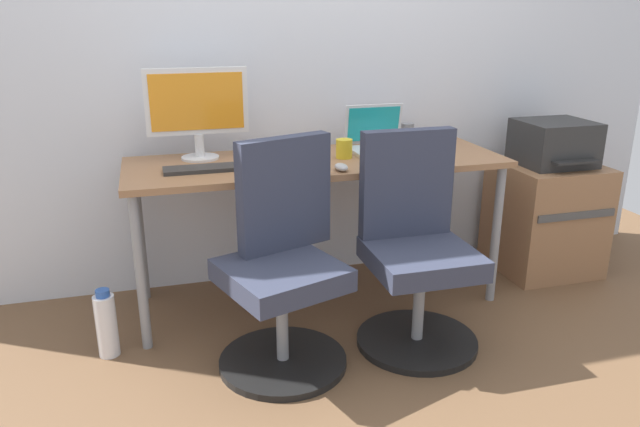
{
  "coord_description": "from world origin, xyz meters",
  "views": [
    {
      "loc": [
        -0.77,
        -2.75,
        1.43
      ],
      "look_at": [
        0.0,
        -0.05,
        0.48
      ],
      "focal_mm": 34.04,
      "sensor_mm": 36.0,
      "label": 1
    }
  ],
  "objects_px": {
    "office_chair_right": "(415,251)",
    "open_laptop": "(378,139)",
    "printer": "(554,143)",
    "water_bottle_on_floor": "(106,324)",
    "coffee_mug": "(344,149)",
    "desktop_monitor": "(197,107)",
    "side_cabinet": "(545,217)",
    "office_chair_left": "(283,267)"
  },
  "relations": [
    {
      "from": "water_bottle_on_floor",
      "to": "open_laptop",
      "type": "height_order",
      "value": "open_laptop"
    },
    {
      "from": "water_bottle_on_floor",
      "to": "desktop_monitor",
      "type": "bearing_deg",
      "value": 42.74
    },
    {
      "from": "open_laptop",
      "to": "coffee_mug",
      "type": "distance_m",
      "value": 0.25
    },
    {
      "from": "desktop_monitor",
      "to": "coffee_mug",
      "type": "xyz_separation_m",
      "value": [
        0.68,
        -0.17,
        -0.2
      ]
    },
    {
      "from": "side_cabinet",
      "to": "water_bottle_on_floor",
      "type": "xyz_separation_m",
      "value": [
        -2.37,
        -0.31,
        -0.16
      ]
    },
    {
      "from": "water_bottle_on_floor",
      "to": "desktop_monitor",
      "type": "xyz_separation_m",
      "value": [
        0.48,
        0.44,
        0.85
      ]
    },
    {
      "from": "office_chair_right",
      "to": "open_laptop",
      "type": "xyz_separation_m",
      "value": [
        0.05,
        0.61,
        0.37
      ]
    },
    {
      "from": "printer",
      "to": "coffee_mug",
      "type": "bearing_deg",
      "value": -178.09
    },
    {
      "from": "office_chair_right",
      "to": "open_laptop",
      "type": "bearing_deg",
      "value": 85.35
    },
    {
      "from": "water_bottle_on_floor",
      "to": "coffee_mug",
      "type": "xyz_separation_m",
      "value": [
        1.15,
        0.27,
        0.64
      ]
    },
    {
      "from": "printer",
      "to": "open_laptop",
      "type": "relative_size",
      "value": 1.29
    },
    {
      "from": "side_cabinet",
      "to": "desktop_monitor",
      "type": "height_order",
      "value": "desktop_monitor"
    },
    {
      "from": "side_cabinet",
      "to": "coffee_mug",
      "type": "distance_m",
      "value": 1.31
    },
    {
      "from": "office_chair_left",
      "to": "coffee_mug",
      "type": "distance_m",
      "value": 0.74
    },
    {
      "from": "side_cabinet",
      "to": "printer",
      "type": "distance_m",
      "value": 0.43
    },
    {
      "from": "printer",
      "to": "water_bottle_on_floor",
      "type": "xyz_separation_m",
      "value": [
        -2.37,
        -0.31,
        -0.59
      ]
    },
    {
      "from": "office_chair_left",
      "to": "water_bottle_on_floor",
      "type": "relative_size",
      "value": 3.03
    },
    {
      "from": "printer",
      "to": "water_bottle_on_floor",
      "type": "height_order",
      "value": "printer"
    },
    {
      "from": "desktop_monitor",
      "to": "open_laptop",
      "type": "xyz_separation_m",
      "value": [
        0.9,
        -0.05,
        -0.19
      ]
    },
    {
      "from": "office_chair_right",
      "to": "side_cabinet",
      "type": "height_order",
      "value": "office_chair_right"
    },
    {
      "from": "office_chair_left",
      "to": "office_chair_right",
      "type": "relative_size",
      "value": 1.0
    },
    {
      "from": "water_bottle_on_floor",
      "to": "desktop_monitor",
      "type": "height_order",
      "value": "desktop_monitor"
    },
    {
      "from": "office_chair_left",
      "to": "coffee_mug",
      "type": "xyz_separation_m",
      "value": [
        0.42,
        0.49,
        0.37
      ]
    },
    {
      "from": "side_cabinet",
      "to": "desktop_monitor",
      "type": "bearing_deg",
      "value": 176.08
    },
    {
      "from": "desktop_monitor",
      "to": "open_laptop",
      "type": "bearing_deg",
      "value": -3.18
    },
    {
      "from": "side_cabinet",
      "to": "coffee_mug",
      "type": "xyz_separation_m",
      "value": [
        -1.22,
        -0.04,
        0.48
      ]
    },
    {
      "from": "side_cabinet",
      "to": "printer",
      "type": "xyz_separation_m",
      "value": [
        0.0,
        -0.0,
        0.43
      ]
    },
    {
      "from": "printer",
      "to": "office_chair_right",
      "type": "bearing_deg",
      "value": -153.18
    },
    {
      "from": "office_chair_right",
      "to": "desktop_monitor",
      "type": "xyz_separation_m",
      "value": [
        -0.85,
        0.66,
        0.57
      ]
    },
    {
      "from": "office_chair_right",
      "to": "open_laptop",
      "type": "relative_size",
      "value": 3.03
    },
    {
      "from": "open_laptop",
      "to": "office_chair_right",
      "type": "bearing_deg",
      "value": -94.65
    },
    {
      "from": "printer",
      "to": "desktop_monitor",
      "type": "relative_size",
      "value": 0.83
    },
    {
      "from": "desktop_monitor",
      "to": "open_laptop",
      "type": "height_order",
      "value": "desktop_monitor"
    },
    {
      "from": "office_chair_right",
      "to": "desktop_monitor",
      "type": "distance_m",
      "value": 1.22
    },
    {
      "from": "office_chair_right",
      "to": "water_bottle_on_floor",
      "type": "relative_size",
      "value": 3.03
    },
    {
      "from": "desktop_monitor",
      "to": "coffee_mug",
      "type": "height_order",
      "value": "desktop_monitor"
    },
    {
      "from": "printer",
      "to": "open_laptop",
      "type": "bearing_deg",
      "value": 175.35
    },
    {
      "from": "printer",
      "to": "coffee_mug",
      "type": "height_order",
      "value": "printer"
    },
    {
      "from": "office_chair_left",
      "to": "open_laptop",
      "type": "distance_m",
      "value": 0.97
    },
    {
      "from": "side_cabinet",
      "to": "water_bottle_on_floor",
      "type": "relative_size",
      "value": 1.99
    },
    {
      "from": "printer",
      "to": "water_bottle_on_floor",
      "type": "distance_m",
      "value": 2.47
    },
    {
      "from": "open_laptop",
      "to": "desktop_monitor",
      "type": "bearing_deg",
      "value": 176.82
    }
  ]
}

